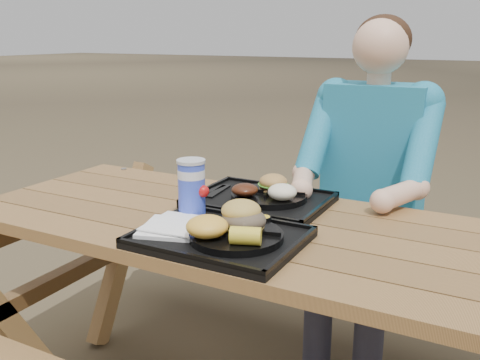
% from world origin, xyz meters
% --- Properties ---
extents(picnic_table, '(1.80, 1.49, 0.75)m').
position_xyz_m(picnic_table, '(0.00, 0.00, 0.38)').
color(picnic_table, '#999999').
rests_on(picnic_table, ground).
extents(tray_near, '(0.45, 0.35, 0.02)m').
position_xyz_m(tray_near, '(0.04, -0.19, 0.76)').
color(tray_near, black).
rests_on(tray_near, picnic_table).
extents(tray_far, '(0.45, 0.35, 0.02)m').
position_xyz_m(tray_far, '(-0.02, 0.18, 0.76)').
color(tray_far, black).
rests_on(tray_far, picnic_table).
extents(plate_near, '(0.26, 0.26, 0.02)m').
position_xyz_m(plate_near, '(0.09, -0.20, 0.78)').
color(plate_near, black).
rests_on(plate_near, tray_near).
extents(plate_far, '(0.26, 0.26, 0.02)m').
position_xyz_m(plate_far, '(0.01, 0.19, 0.78)').
color(plate_far, black).
rests_on(plate_far, tray_far).
extents(napkin_stack, '(0.23, 0.23, 0.02)m').
position_xyz_m(napkin_stack, '(-0.10, -0.22, 0.78)').
color(napkin_stack, white).
rests_on(napkin_stack, tray_near).
extents(soda_cup, '(0.08, 0.08, 0.17)m').
position_xyz_m(soda_cup, '(-0.12, -0.08, 0.85)').
color(soda_cup, blue).
rests_on(soda_cup, tray_near).
extents(condiment_bbq, '(0.04, 0.04, 0.03)m').
position_xyz_m(condiment_bbq, '(0.04, -0.06, 0.78)').
color(condiment_bbq, black).
rests_on(condiment_bbq, tray_near).
extents(condiment_mustard, '(0.05, 0.05, 0.03)m').
position_xyz_m(condiment_mustard, '(0.11, -0.06, 0.78)').
color(condiment_mustard, yellow).
rests_on(condiment_mustard, tray_near).
extents(sandwich, '(0.12, 0.12, 0.12)m').
position_xyz_m(sandwich, '(0.10, -0.16, 0.85)').
color(sandwich, gold).
rests_on(sandwich, plate_near).
extents(mac_cheese, '(0.11, 0.11, 0.06)m').
position_xyz_m(mac_cheese, '(0.04, -0.26, 0.82)').
color(mac_cheese, yellow).
rests_on(mac_cheese, plate_near).
extents(corn_cob, '(0.10, 0.10, 0.05)m').
position_xyz_m(corn_cob, '(0.16, -0.26, 0.81)').
color(corn_cob, yellow).
rests_on(corn_cob, plate_near).
extents(cutlery_far, '(0.05, 0.16, 0.01)m').
position_xyz_m(cutlery_far, '(-0.18, 0.18, 0.77)').
color(cutlery_far, black).
rests_on(cutlery_far, tray_far).
extents(burger, '(0.10, 0.10, 0.09)m').
position_xyz_m(burger, '(0.01, 0.22, 0.83)').
color(burger, '#B98541').
rests_on(burger, plate_far).
extents(baked_beans, '(0.09, 0.09, 0.04)m').
position_xyz_m(baked_beans, '(-0.05, 0.12, 0.81)').
color(baked_beans, '#481E0E').
rests_on(baked_beans, plate_far).
extents(potato_salad, '(0.10, 0.10, 0.05)m').
position_xyz_m(potato_salad, '(0.08, 0.14, 0.82)').
color(potato_salad, white).
rests_on(potato_salad, plate_far).
extents(diner, '(0.48, 0.84, 1.28)m').
position_xyz_m(diner, '(0.24, 0.68, 0.64)').
color(diner, '#1AB7B2').
rests_on(diner, ground).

